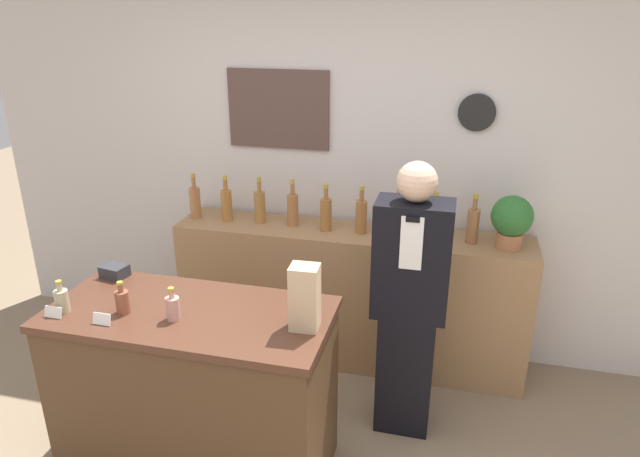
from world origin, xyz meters
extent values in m
cube|color=silver|center=(0.00, 2.00, 1.35)|extent=(5.20, 0.06, 2.70)
cube|color=brown|center=(-0.39, 1.96, 1.70)|extent=(0.70, 0.02, 0.52)
cylinder|color=black|center=(0.89, 1.95, 1.74)|extent=(0.23, 0.03, 0.23)
cube|color=#9E754C|center=(0.16, 1.73, 0.48)|extent=(2.36, 0.42, 0.96)
cube|color=#4C331E|center=(-0.40, 0.52, 0.46)|extent=(1.37, 0.62, 0.92)
cube|color=#4B2B1E|center=(-0.40, 0.52, 0.94)|extent=(1.40, 0.65, 0.04)
cylinder|color=#2D5123|center=(-1.01, 0.27, 0.34)|extent=(0.07, 0.07, 0.26)
cylinder|color=brown|center=(-0.40, 0.27, 0.34)|extent=(0.07, 0.07, 0.26)
cube|color=black|center=(0.62, 1.12, 0.38)|extent=(0.31, 0.25, 0.75)
cube|color=black|center=(0.62, 1.12, 1.08)|extent=(0.41, 0.25, 0.65)
cube|color=white|center=(0.62, 1.00, 1.22)|extent=(0.11, 0.01, 0.29)
cube|color=black|center=(0.62, 1.00, 1.35)|extent=(0.07, 0.01, 0.03)
sphere|color=#DBB293|center=(0.62, 1.12, 1.51)|extent=(0.21, 0.21, 0.21)
cylinder|color=#B27047|center=(1.15, 1.69, 1.01)|extent=(0.15, 0.15, 0.10)
sphere|color=#2D6B2D|center=(1.15, 1.69, 1.17)|extent=(0.25, 0.25, 0.25)
cube|color=tan|center=(0.19, 0.51, 1.12)|extent=(0.14, 0.12, 0.31)
cube|color=white|center=(-1.00, 0.30, 0.99)|extent=(0.09, 0.02, 0.06)
cube|color=white|center=(-0.73, 0.30, 0.99)|extent=(0.09, 0.02, 0.06)
cube|color=#2D2D33|center=(-0.96, 0.76, 0.99)|extent=(0.15, 0.13, 0.07)
cylinder|color=tan|center=(-0.99, 0.36, 1.02)|extent=(0.07, 0.07, 0.11)
cylinder|color=tan|center=(-0.99, 0.36, 1.09)|extent=(0.03, 0.03, 0.04)
cylinder|color=#B29933|center=(-0.99, 0.36, 1.12)|extent=(0.03, 0.03, 0.01)
cylinder|color=brown|center=(-0.70, 0.42, 1.02)|extent=(0.07, 0.07, 0.11)
cylinder|color=brown|center=(-0.70, 0.42, 1.09)|extent=(0.03, 0.03, 0.04)
cylinder|color=#B29933|center=(-0.70, 0.42, 1.12)|extent=(0.03, 0.03, 0.01)
cylinder|color=tan|center=(-0.43, 0.43, 1.02)|extent=(0.07, 0.07, 0.11)
cylinder|color=tan|center=(-0.43, 0.43, 1.09)|extent=(0.03, 0.03, 0.04)
cylinder|color=#B29933|center=(-0.43, 0.43, 1.12)|extent=(0.03, 0.03, 0.01)
cylinder|color=#A3693D|center=(-0.94, 1.72, 1.07)|extent=(0.08, 0.08, 0.22)
cylinder|color=#A3693D|center=(-0.94, 1.72, 1.22)|extent=(0.03, 0.03, 0.08)
cylinder|color=#B29933|center=(-0.94, 1.72, 1.27)|extent=(0.03, 0.03, 0.03)
cylinder|color=#A46932|center=(-0.70, 1.72, 1.07)|extent=(0.08, 0.08, 0.22)
cylinder|color=#A46932|center=(-0.70, 1.72, 1.22)|extent=(0.03, 0.03, 0.08)
cylinder|color=#B29933|center=(-0.70, 1.72, 1.27)|extent=(0.03, 0.03, 0.03)
cylinder|color=#9F6E35|center=(-0.47, 1.75, 1.07)|extent=(0.08, 0.08, 0.22)
cylinder|color=#9F6E35|center=(-0.47, 1.75, 1.22)|extent=(0.03, 0.03, 0.08)
cylinder|color=#B29933|center=(-0.47, 1.75, 1.27)|extent=(0.03, 0.03, 0.03)
cylinder|color=#A0673B|center=(-0.24, 1.74, 1.07)|extent=(0.08, 0.08, 0.22)
cylinder|color=#A0673B|center=(-0.24, 1.74, 1.22)|extent=(0.03, 0.03, 0.08)
cylinder|color=#B29933|center=(-0.24, 1.74, 1.27)|extent=(0.03, 0.03, 0.03)
cylinder|color=#9B6532|center=(0.00, 1.71, 1.07)|extent=(0.08, 0.08, 0.22)
cylinder|color=#9B6532|center=(0.00, 1.71, 1.22)|extent=(0.03, 0.03, 0.08)
cylinder|color=#B29933|center=(0.00, 1.71, 1.27)|extent=(0.03, 0.03, 0.03)
cylinder|color=#9A6534|center=(0.23, 1.72, 1.07)|extent=(0.08, 0.08, 0.22)
cylinder|color=#9A6534|center=(0.23, 1.72, 1.22)|extent=(0.03, 0.03, 0.08)
cylinder|color=#B29933|center=(0.23, 1.72, 1.27)|extent=(0.03, 0.03, 0.03)
cylinder|color=#9B6631|center=(0.47, 1.75, 1.07)|extent=(0.08, 0.08, 0.22)
cylinder|color=#9B6631|center=(0.47, 1.75, 1.22)|extent=(0.03, 0.03, 0.08)
cylinder|color=#B29933|center=(0.47, 1.75, 1.27)|extent=(0.03, 0.03, 0.03)
cylinder|color=olive|center=(0.70, 1.72, 1.07)|extent=(0.08, 0.08, 0.22)
cylinder|color=olive|center=(0.70, 1.72, 1.22)|extent=(0.03, 0.03, 0.08)
cylinder|color=#B29933|center=(0.70, 1.72, 1.27)|extent=(0.03, 0.03, 0.03)
cylinder|color=#98653D|center=(0.93, 1.73, 1.07)|extent=(0.08, 0.08, 0.22)
cylinder|color=#98653D|center=(0.93, 1.73, 1.22)|extent=(0.03, 0.03, 0.08)
cylinder|color=#B29933|center=(0.93, 1.73, 1.27)|extent=(0.03, 0.03, 0.03)
camera|label=1|loc=(0.82, -1.70, 2.35)|focal=32.00mm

